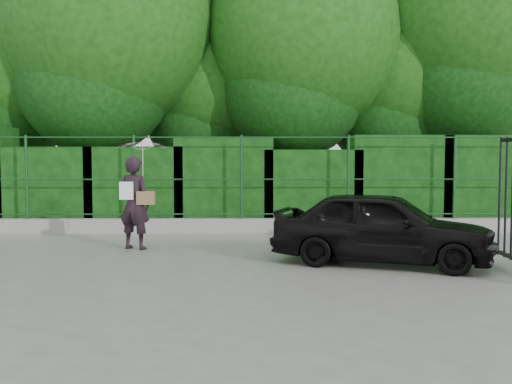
{
  "coord_description": "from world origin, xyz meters",
  "views": [
    {
      "loc": [
        0.55,
        -9.25,
        1.84
      ],
      "look_at": [
        0.67,
        1.3,
        1.1
      ],
      "focal_mm": 45.0,
      "sensor_mm": 36.0,
      "label": 1
    }
  ],
  "objects": [
    {
      "name": "fence",
      "position": [
        0.22,
        4.5,
        1.2
      ],
      "size": [
        14.13,
        0.06,
        1.8
      ],
      "color": "#15431D",
      "rests_on": "kerb"
    },
    {
      "name": "ground",
      "position": [
        0.0,
        0.0,
        0.0
      ],
      "size": [
        80.0,
        80.0,
        0.0
      ],
      "primitive_type": "plane",
      "color": "gray"
    },
    {
      "name": "trees",
      "position": [
        1.14,
        7.74,
        4.62
      ],
      "size": [
        17.1,
        6.15,
        8.08
      ],
      "color": "black",
      "rests_on": "ground"
    },
    {
      "name": "hedge",
      "position": [
        -0.02,
        5.5,
        1.01
      ],
      "size": [
        14.2,
        1.2,
        2.3
      ],
      "color": "black",
      "rests_on": "ground"
    },
    {
      "name": "car",
      "position": [
        2.66,
        0.73,
        0.58
      ],
      "size": [
        3.7,
        2.46,
        1.17
      ],
      "primitive_type": "imported",
      "rotation": [
        0.0,
        0.0,
        1.23
      ],
      "color": "black",
      "rests_on": "ground"
    },
    {
      "name": "woman",
      "position": [
        -1.41,
        2.3,
        1.29
      ],
      "size": [
        0.97,
        0.93,
        1.98
      ],
      "color": "black",
      "rests_on": "ground"
    },
    {
      "name": "kerb",
      "position": [
        0.0,
        4.5,
        0.15
      ],
      "size": [
        14.0,
        0.25,
        0.3
      ],
      "primitive_type": "cube",
      "color": "#9E9E99",
      "rests_on": "ground"
    }
  ]
}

